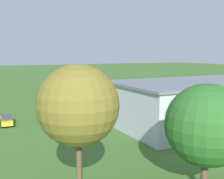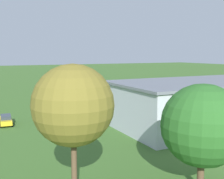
{
  "view_description": "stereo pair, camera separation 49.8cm",
  "coord_description": "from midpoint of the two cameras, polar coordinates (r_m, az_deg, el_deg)",
  "views": [
    {
      "loc": [
        30.98,
        72.76,
        11.24
      ],
      "look_at": [
        2.11,
        16.38,
        3.13
      ],
      "focal_mm": 45.77,
      "sensor_mm": 36.0,
      "label": 1
    },
    {
      "loc": [
        30.53,
        72.98,
        11.24
      ],
      "look_at": [
        2.11,
        16.38,
        3.13
      ],
      "focal_mm": 45.77,
      "sensor_mm": 36.0,
      "label": 2
    }
  ],
  "objects": [
    {
      "name": "person_crossing_taxiway",
      "position": [
        71.51,
        16.16,
        -1.34
      ],
      "size": [
        0.46,
        0.46,
        1.71
      ],
      "color": "navy",
      "rests_on": "ground_plane"
    },
    {
      "name": "ground_plane",
      "position": [
        79.89,
        -3.74,
        -0.8
      ],
      "size": [
        400.0,
        400.0,
        0.0
      ],
      "primitive_type": "plane",
      "color": "#3D6628"
    },
    {
      "name": "car_grey",
      "position": [
        50.67,
        -5.11,
        -4.57
      ],
      "size": [
        2.17,
        4.66,
        1.62
      ],
      "color": "slate",
      "rests_on": "ground_plane"
    },
    {
      "name": "hangar",
      "position": [
        49.42,
        19.82,
        -2.2
      ],
      "size": [
        33.41,
        15.83,
        6.89
      ],
      "color": "#B7BCC6",
      "rests_on": "ground_plane"
    },
    {
      "name": "car_silver",
      "position": [
        48.53,
        -12.85,
        -5.29
      ],
      "size": [
        2.25,
        4.73,
        1.55
      ],
      "color": "#B7B7BC",
      "rests_on": "ground_plane"
    },
    {
      "name": "biplane",
      "position": [
        71.17,
        -6.61,
        1.67
      ],
      "size": [
        7.38,
        7.36,
        3.78
      ],
      "color": "silver"
    },
    {
      "name": "car_yellow",
      "position": [
        48.03,
        -20.15,
        -5.69
      ],
      "size": [
        2.17,
        4.69,
        1.56
      ],
      "color": "gold",
      "rests_on": "ground_plane"
    },
    {
      "name": "tree_behind_hangar_left",
      "position": [
        24.14,
        18.21,
        -6.83
      ],
      "size": [
        6.71,
        6.71,
        8.87
      ],
      "color": "brown",
      "rests_on": "ground_plane"
    },
    {
      "name": "windsock",
      "position": [
        89.56,
        -5.28,
        3.81
      ],
      "size": [
        1.42,
        1.37,
        6.65
      ],
      "color": "silver",
      "rests_on": "ground_plane"
    },
    {
      "name": "tree_by_windsock",
      "position": [
        19.69,
        -7.07,
        -3.2
      ],
      "size": [
        5.7,
        5.7,
        10.55
      ],
      "color": "brown",
      "rests_on": "ground_plane"
    },
    {
      "name": "person_walking_on_apron",
      "position": [
        56.93,
        1.49,
        -3.28
      ],
      "size": [
        0.52,
        0.52,
        1.59
      ],
      "color": "#B23333",
      "rests_on": "ground_plane"
    },
    {
      "name": "car_blue",
      "position": [
        70.18,
        19.74,
        -1.68
      ],
      "size": [
        2.34,
        4.47,
        1.54
      ],
      "color": "#23389E",
      "rests_on": "ground_plane"
    }
  ]
}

